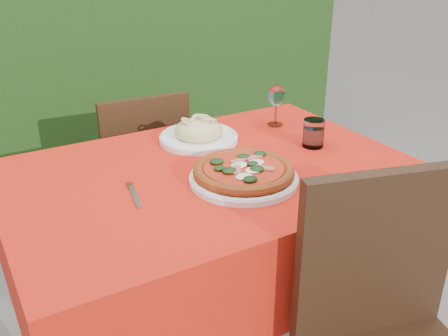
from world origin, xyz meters
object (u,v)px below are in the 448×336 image
pizza_plate (244,173)px  fork (135,197)px  water_glass (313,134)px  chair_far (142,170)px  chair_near (389,335)px  wine_glass (276,97)px  pasta_plate (198,134)px

pizza_plate → fork: bearing=168.0°
water_glass → chair_far: bearing=119.9°
chair_far → chair_near: bearing=99.6°
wine_glass → water_glass: bearing=-93.0°
pizza_plate → water_glass: water_glass is taller
water_glass → fork: bearing=-175.8°
chair_far → water_glass: (0.39, -0.67, 0.31)m
fork → chair_near: bearing=-44.8°
chair_near → fork: size_ratio=5.22×
chair_far → pizza_plate: bearing=96.1°
chair_far → fork: (-0.29, -0.72, 0.27)m
chair_far → pizza_plate: size_ratio=2.41×
water_glass → wine_glass: bearing=87.0°
chair_near → water_glass: size_ratio=9.50×
chair_near → wine_glass: chair_near is taller
fork → pasta_plate: bearing=49.5°
pizza_plate → water_glass: size_ratio=3.56×
water_glass → fork: size_ratio=0.55×
chair_near → wine_glass: 0.97m
pizza_plate → wine_glass: (0.37, 0.36, 0.09)m
chair_near → fork: (-0.41, 0.58, 0.22)m
water_glass → wine_glass: (0.01, 0.24, 0.07)m
chair_far → wine_glass: bearing=137.0°
chair_far → water_glass: 0.83m
chair_far → wine_glass: wine_glass is taller
chair_far → water_glass: bearing=124.0°
chair_far → wine_glass: 0.70m
chair_far → pasta_plate: (0.06, -0.43, 0.30)m
chair_near → chair_far: 1.31m
chair_far → wine_glass: (0.40, -0.43, 0.38)m
chair_near → pasta_plate: 0.91m
chair_near → pizza_plate: chair_near is taller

